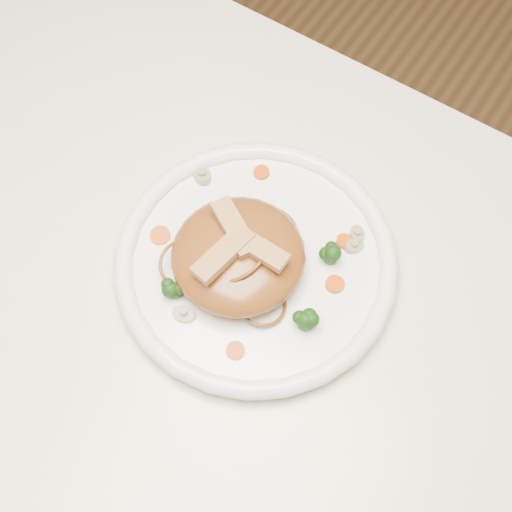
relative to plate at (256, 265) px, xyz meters
The scene contains 20 objects.
ground 0.76m from the plate, 97.18° to the right, with size 4.00×4.00×0.00m, color #50321B.
table 0.14m from the plate, 97.18° to the right, with size 1.20×0.80×0.75m.
plate is the anchor object (origin of this frame).
noodle_mound 0.04m from the plate, 132.85° to the right, with size 0.14×0.14×0.05m, color brown.
chicken_a 0.06m from the plate, 44.25° to the right, with size 0.06×0.02×0.01m, color tan.
chicken_b 0.07m from the plate, behind, with size 0.07×0.02×0.01m, color tan.
chicken_c 0.07m from the plate, 118.10° to the right, with size 0.07×0.02×0.01m, color tan.
broccoli_0 0.08m from the plate, 35.45° to the left, with size 0.03×0.03×0.03m, color #11390C, non-canonical shape.
broccoli_1 0.08m from the plate, 164.35° to the left, with size 0.03×0.03×0.03m, color #11390C, non-canonical shape.
broccoli_2 0.09m from the plate, 122.59° to the right, with size 0.03×0.03×0.03m, color #11390C, non-canonical shape.
broccoli_3 0.09m from the plate, 21.90° to the right, with size 0.03×0.03×0.03m, color #11390C, non-canonical shape.
carrot_0 0.10m from the plate, 47.43° to the left, with size 0.02×0.02×0.01m, color #E65808.
carrot_1 0.11m from the plate, 162.94° to the right, with size 0.02×0.02×0.01m, color #E65808.
carrot_2 0.09m from the plate, 15.32° to the left, with size 0.02×0.02×0.01m, color #E65808.
carrot_3 0.11m from the plate, 120.48° to the left, with size 0.02×0.02×0.01m, color #E65808.
carrot_4 0.10m from the plate, 68.16° to the right, with size 0.02×0.02×0.01m, color #E65808.
mushroom_0 0.10m from the plate, 106.99° to the right, with size 0.02×0.02×0.01m, color tan.
mushroom_1 0.11m from the plate, 42.89° to the left, with size 0.02×0.02×0.01m, color tan.
mushroom_2 0.12m from the plate, 152.99° to the left, with size 0.03×0.03×0.01m, color tan.
mushroom_3 0.11m from the plate, 49.69° to the left, with size 0.02×0.02×0.01m, color tan.
Camera 1 is at (0.19, -0.19, 1.44)m, focal length 49.55 mm.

